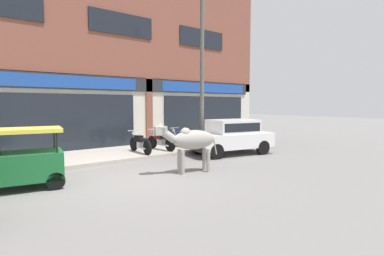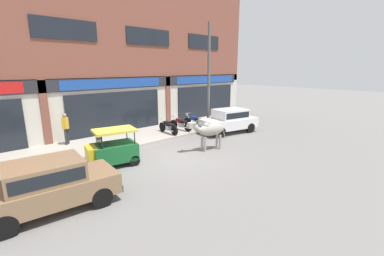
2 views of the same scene
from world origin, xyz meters
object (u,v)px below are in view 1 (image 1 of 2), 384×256
object	(u,v)px
auto_rickshaw	(22,163)
motorcycle_1	(161,141)
motorcycle_2	(183,139)
cow	(191,140)
motorcycle_0	(140,143)
car_1	(231,135)
utility_pole	(202,75)

from	to	relation	value
auto_rickshaw	motorcycle_1	size ratio (longest dim) A/B	1.16
auto_rickshaw	motorcycle_2	xyz separation A→B (m)	(6.87, 2.35, -0.13)
auto_rickshaw	motorcycle_1	world-z (taller)	auto_rickshaw
cow	motorcycle_0	distance (m)	3.60
car_1	motorcycle_0	world-z (taller)	car_1
car_1	motorcycle_2	xyz separation A→B (m)	(-0.99, 2.04, -0.28)
cow	utility_pole	world-z (taller)	utility_pole
cow	utility_pole	distance (m)	4.84
car_1	motorcycle_0	size ratio (longest dim) A/B	2.10
auto_rickshaw	utility_pole	size ratio (longest dim) A/B	0.32
utility_pole	cow	bearing A→B (deg)	-135.32
cow	car_1	xyz separation A→B (m)	(3.46, 1.60, -0.19)
motorcycle_1	motorcycle_2	distance (m)	1.18
car_1	motorcycle_1	size ratio (longest dim) A/B	2.10
utility_pole	auto_rickshaw	bearing A→B (deg)	-167.17
cow	motorcycle_0	xyz separation A→B (m)	(0.20, 3.56, -0.47)
car_1	utility_pole	size ratio (longest dim) A/B	0.59
cow	utility_pole	size ratio (longest dim) A/B	0.33
motorcycle_1	cow	bearing A→B (deg)	-109.24
motorcycle_0	motorcycle_1	world-z (taller)	same
car_1	utility_pole	xyz separation A→B (m)	(-0.46, 1.37, 2.57)
auto_rickshaw	motorcycle_1	distance (m)	6.19
cow	car_1	distance (m)	3.81
car_1	motorcycle_1	bearing A→B (deg)	135.91
cow	car_1	world-z (taller)	cow
cow	motorcycle_1	distance (m)	3.94
motorcycle_1	motorcycle_2	world-z (taller)	same
motorcycle_2	utility_pole	world-z (taller)	utility_pole
motorcycle_1	utility_pole	size ratio (longest dim) A/B	0.28
motorcycle_0	motorcycle_1	distance (m)	1.09
cow	auto_rickshaw	distance (m)	4.60
car_1	motorcycle_2	bearing A→B (deg)	115.87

